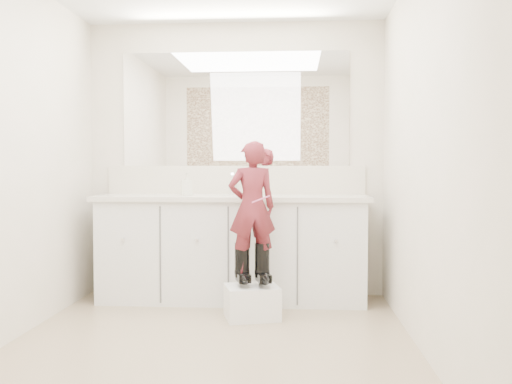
{
  "coord_description": "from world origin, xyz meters",
  "views": [
    {
      "loc": [
        0.53,
        -3.54,
        1.13
      ],
      "look_at": [
        0.24,
        0.73,
        0.94
      ],
      "focal_mm": 40.0,
      "sensor_mm": 36.0,
      "label": 1
    }
  ],
  "objects": [
    {
      "name": "wall_back",
      "position": [
        0.0,
        1.5,
        1.2
      ],
      "size": [
        2.6,
        0.0,
        2.6
      ],
      "primitive_type": "plane",
      "rotation": [
        1.57,
        0.0,
        0.0
      ],
      "color": "beige",
      "rests_on": "floor"
    },
    {
      "name": "boot_left",
      "position": [
        0.14,
        0.67,
        0.4
      ],
      "size": [
        0.17,
        0.24,
        0.32
      ],
      "primitive_type": null,
      "rotation": [
        0.0,
        0.0,
        0.27
      ],
      "color": "black",
      "rests_on": "step_stool"
    },
    {
      "name": "floor",
      "position": [
        0.0,
        0.0,
        0.0
      ],
      "size": [
        3.0,
        3.0,
        0.0
      ],
      "primitive_type": "plane",
      "color": "#91825E",
      "rests_on": "ground"
    },
    {
      "name": "faucet",
      "position": [
        0.0,
        1.38,
        0.94
      ],
      "size": [
        0.08,
        0.08,
        0.1
      ],
      "primitive_type": "cylinder",
      "color": "silver",
      "rests_on": "countertop"
    },
    {
      "name": "backsplash",
      "position": [
        0.0,
        1.49,
        1.02
      ],
      "size": [
        2.28,
        0.03,
        0.25
      ],
      "primitive_type": "cube",
      "color": "beige",
      "rests_on": "countertop"
    },
    {
      "name": "boot_right",
      "position": [
        0.29,
        0.67,
        0.4
      ],
      "size": [
        0.17,
        0.24,
        0.32
      ],
      "primitive_type": null,
      "rotation": [
        0.0,
        0.0,
        0.27
      ],
      "color": "black",
      "rests_on": "step_stool"
    },
    {
      "name": "wall_front",
      "position": [
        0.0,
        -1.5,
        1.2
      ],
      "size": [
        2.6,
        0.0,
        2.6
      ],
      "primitive_type": "plane",
      "rotation": [
        -1.57,
        0.0,
        0.0
      ],
      "color": "beige",
      "rests_on": "floor"
    },
    {
      "name": "toothbrush",
      "position": [
        0.28,
        0.59,
        0.89
      ],
      "size": [
        0.13,
        0.05,
        0.06
      ],
      "primitive_type": "cylinder",
      "rotation": [
        0.0,
        1.22,
        0.27
      ],
      "color": "#D55384",
      "rests_on": "toddler"
    },
    {
      "name": "wall_right",
      "position": [
        1.3,
        0.0,
        1.2
      ],
      "size": [
        0.0,
        3.0,
        3.0
      ],
      "primitive_type": "plane",
      "rotation": [
        1.57,
        0.0,
        -1.57
      ],
      "color": "beige",
      "rests_on": "floor"
    },
    {
      "name": "step_stool",
      "position": [
        0.21,
        0.65,
        0.12
      ],
      "size": [
        0.45,
        0.41,
        0.24
      ],
      "primitive_type": "cube",
      "rotation": [
        0.0,
        0.0,
        0.27
      ],
      "color": "white",
      "rests_on": "floor"
    },
    {
      "name": "dot_panel",
      "position": [
        0.0,
        -1.49,
        1.65
      ],
      "size": [
        2.0,
        0.01,
        1.2
      ],
      "primitive_type": "cube",
      "color": "#472819",
      "rests_on": "wall_front"
    },
    {
      "name": "mirror",
      "position": [
        0.0,
        1.49,
        1.64
      ],
      "size": [
        2.0,
        0.02,
        1.0
      ],
      "primitive_type": "cube",
      "color": "white",
      "rests_on": "wall_back"
    },
    {
      "name": "countertop",
      "position": [
        0.0,
        1.21,
        0.87
      ],
      "size": [
        2.28,
        0.58,
        0.04
      ],
      "primitive_type": "cube",
      "color": "beige",
      "rests_on": "vanity_cabinet"
    },
    {
      "name": "toddler",
      "position": [
        0.21,
        0.67,
        0.83
      ],
      "size": [
        0.4,
        0.32,
        0.97
      ],
      "primitive_type": "imported",
      "rotation": [
        0.0,
        0.0,
        3.41
      ],
      "color": "#A4323E",
      "rests_on": "step_stool"
    },
    {
      "name": "wall_left",
      "position": [
        -1.3,
        0.0,
        1.2
      ],
      "size": [
        0.0,
        3.0,
        3.0
      ],
      "primitive_type": "plane",
      "rotation": [
        1.57,
        0.0,
        1.57
      ],
      "color": "beige",
      "rests_on": "floor"
    },
    {
      "name": "vanity_cabinet",
      "position": [
        0.0,
        1.23,
        0.42
      ],
      "size": [
        2.2,
        0.55,
        0.85
      ],
      "primitive_type": "cube",
      "color": "silver",
      "rests_on": "floor"
    },
    {
      "name": "cup",
      "position": [
        0.17,
        1.25,
        0.94
      ],
      "size": [
        0.12,
        0.12,
        0.11
      ],
      "primitive_type": "imported",
      "rotation": [
        0.0,
        0.0,
        0.05
      ],
      "color": "beige",
      "rests_on": "countertop"
    },
    {
      "name": "soap_bottle",
      "position": [
        -0.38,
        1.17,
        0.99
      ],
      "size": [
        0.11,
        0.11,
        0.19
      ],
      "primitive_type": "imported",
      "rotation": [
        0.0,
        0.0,
        0.27
      ],
      "color": "silver",
      "rests_on": "countertop"
    }
  ]
}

